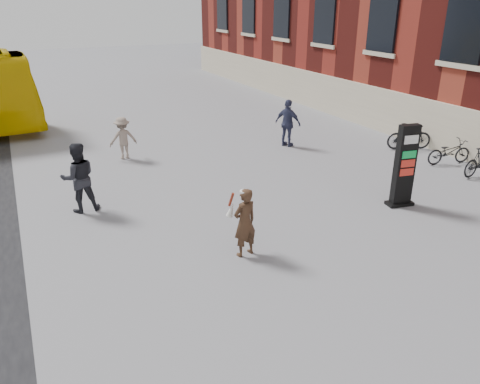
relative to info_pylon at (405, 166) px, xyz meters
name	(u,v)px	position (x,y,z in m)	size (l,w,h in m)	color
ground	(277,261)	(-4.58, -1.12, -1.14)	(100.00, 100.00, 0.00)	#9E9EA3
info_pylon	(405,166)	(0.00, 0.00, 0.00)	(0.78, 0.49, 2.28)	black
woman	(244,222)	(-5.09, -0.53, -0.32)	(0.68, 0.64, 1.60)	#40271B
pedestrian_a	(79,178)	(-7.97, 3.48, -0.19)	(0.92, 0.72, 1.89)	#24252B
pedestrian_b	(123,138)	(-5.92, 7.42, -0.39)	(0.97, 0.56, 1.50)	gray
pedestrian_c	(288,123)	(0.10, 6.15, -0.24)	(1.06, 0.44, 1.80)	#343757
bike_6	(449,152)	(4.02, 1.92, -0.71)	(0.57, 1.62, 0.85)	black
bike_7	(409,136)	(4.02, 3.79, -0.63)	(0.48, 1.68, 1.01)	black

